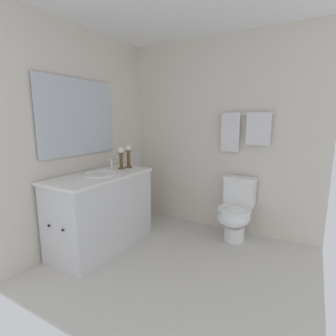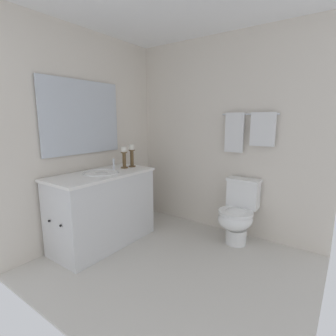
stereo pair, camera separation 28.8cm
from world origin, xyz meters
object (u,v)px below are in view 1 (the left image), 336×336
object	(u,v)px
vanity_cabinet	(102,211)
towel_near_vanity	(230,132)
towel_bar	(245,114)
candle_holder_short	(121,158)
toilet	(236,211)
mirror	(79,117)
sink_basin	(100,178)
towel_center	(258,129)
candle_holder_tall	(128,156)

from	to	relation	value
vanity_cabinet	towel_near_vanity	distance (m)	1.79
towel_bar	candle_holder_short	bearing A→B (deg)	-148.97
candle_holder_short	towel_near_vanity	world-z (taller)	towel_near_vanity
toilet	towel_near_vanity	world-z (taller)	towel_near_vanity
mirror	towel_near_vanity	distance (m)	1.79
candle_holder_short	towel_bar	bearing A→B (deg)	31.03
candle_holder_short	towel_bar	world-z (taller)	towel_bar
sink_basin	towel_center	xyz separation A→B (m)	(1.43, 1.12, 0.52)
candle_holder_tall	towel_near_vanity	size ratio (longest dim) A/B	0.59
vanity_cabinet	candle_holder_short	world-z (taller)	candle_holder_short
candle_holder_tall	towel_center	distance (m)	1.59
mirror	candle_holder_tall	xyz separation A→B (m)	(0.30, 0.49, -0.47)
vanity_cabinet	towel_center	world-z (taller)	towel_center
sink_basin	toilet	world-z (taller)	sink_basin
candle_holder_tall	candle_holder_short	world-z (taller)	candle_holder_tall
vanity_cabinet	candle_holder_tall	size ratio (longest dim) A/B	4.33
towel_bar	towel_center	world-z (taller)	towel_center
mirror	toilet	bearing A→B (deg)	30.46
sink_basin	candle_holder_tall	bearing A→B (deg)	88.20
mirror	towel_center	distance (m)	2.05
candle_holder_tall	towel_near_vanity	bearing A→B (deg)	30.10
towel_near_vanity	towel_center	bearing A→B (deg)	0.00
sink_basin	candle_holder_tall	distance (m)	0.52
mirror	towel_near_vanity	world-z (taller)	mirror
towel_bar	toilet	bearing A→B (deg)	-89.48
vanity_cabinet	toilet	world-z (taller)	vanity_cabinet
candle_holder_short	toilet	xyz separation A→B (m)	(1.28, 0.54, -0.62)
sink_basin	towel_center	world-z (taller)	towel_center
towel_near_vanity	vanity_cabinet	bearing A→B (deg)	-134.68
sink_basin	mirror	xyz separation A→B (m)	(-0.28, -0.00, 0.65)
towel_center	towel_bar	bearing A→B (deg)	173.77
sink_basin	towel_bar	world-z (taller)	towel_bar
sink_basin	towel_bar	xyz separation A→B (m)	(1.27, 1.13, 0.69)
towel_bar	towel_near_vanity	xyz separation A→B (m)	(-0.16, -0.02, -0.22)
towel_center	towel_near_vanity	bearing A→B (deg)	180.00
mirror	vanity_cabinet	bearing A→B (deg)	-0.01
candle_holder_short	towel_near_vanity	bearing A→B (deg)	34.01
mirror	candle_holder_short	distance (m)	0.66
candle_holder_tall	toilet	xyz separation A→B (m)	(1.26, 0.43, -0.63)
sink_basin	candle_holder_short	size ratio (longest dim) A/B	1.54
candle_holder_tall	toilet	bearing A→B (deg)	18.78
candle_holder_tall	towel_near_vanity	world-z (taller)	towel_near_vanity
towel_near_vanity	sink_basin	bearing A→B (deg)	-134.71
candle_holder_short	toilet	world-z (taller)	candle_holder_short
vanity_cabinet	sink_basin	bearing A→B (deg)	90.00
vanity_cabinet	towel_bar	world-z (taller)	towel_bar
sink_basin	candle_holder_short	bearing A→B (deg)	90.69
toilet	towel_bar	distance (m)	1.16
sink_basin	toilet	xyz separation A→B (m)	(1.27, 0.91, -0.44)
candle_holder_tall	towel_near_vanity	xyz separation A→B (m)	(1.09, 0.63, 0.29)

